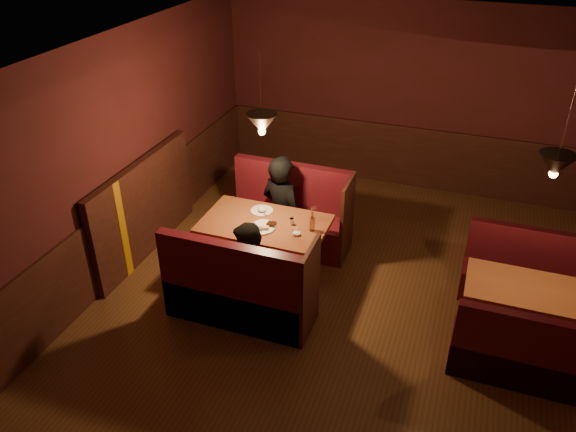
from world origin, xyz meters
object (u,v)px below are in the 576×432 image
(main_table, at_px, (266,235))
(diner_b, at_px, (250,255))
(main_bench_near, at_px, (239,295))
(second_bench_near, at_px, (518,357))
(main_bench_far, at_px, (291,220))
(second_bench_far, at_px, (519,277))
(diner_a, at_px, (282,193))
(second_table, at_px, (519,299))

(main_table, bearing_deg, diner_b, -86.41)
(main_bench_near, relative_size, second_bench_near, 1.30)
(main_bench_far, distance_m, second_bench_far, 2.93)
(diner_a, bearing_deg, second_bench_near, 177.37)
(second_bench_near, relative_size, diner_a, 0.73)
(second_bench_far, distance_m, second_bench_near, 1.37)
(second_table, xyz_separation_m, second_bench_far, (0.03, 0.68, -0.19))
(second_bench_near, distance_m, diner_a, 3.31)
(main_bench_far, relative_size, second_bench_near, 1.30)
(main_bench_near, relative_size, diner_a, 0.95)
(main_table, xyz_separation_m, main_bench_far, (0.02, 0.85, -0.26))
(second_bench_far, relative_size, diner_b, 0.89)
(main_bench_near, bearing_deg, second_bench_far, 26.93)
(main_bench_near, distance_m, second_bench_near, 2.93)
(second_table, xyz_separation_m, second_bench_near, (0.03, -0.68, -0.19))
(main_bench_far, bearing_deg, second_table, -17.25)
(second_table, xyz_separation_m, diner_a, (-2.94, 0.68, 0.39))
(diner_b, bearing_deg, diner_a, 111.44)
(main_bench_far, relative_size, second_bench_far, 1.30)
(main_bench_far, distance_m, diner_a, 0.56)
(second_table, distance_m, second_bench_far, 0.71)
(main_table, height_order, second_table, main_table)
(main_bench_far, relative_size, second_table, 1.44)
(main_bench_far, height_order, second_bench_near, main_bench_far)
(second_bench_near, xyz_separation_m, diner_a, (-2.96, 1.36, 0.58))
(second_bench_near, height_order, diner_a, diner_a)
(main_bench_near, bearing_deg, diner_a, 91.66)
(diner_a, bearing_deg, diner_b, 114.96)
(second_bench_near, bearing_deg, second_table, 92.20)
(second_bench_far, relative_size, diner_a, 0.73)
(main_table, distance_m, second_bench_far, 3.03)
(second_bench_far, bearing_deg, main_bench_near, -153.07)
(main_table, distance_m, diner_b, 0.58)
(second_bench_near, bearing_deg, diner_b, 176.72)
(main_table, height_order, second_bench_near, main_table)
(main_bench_near, bearing_deg, diner_b, 86.48)
(second_table, bearing_deg, main_table, 179.01)
(main_bench_far, bearing_deg, main_bench_near, -90.00)
(main_table, xyz_separation_m, second_table, (2.91, -0.05, -0.14))
(main_table, relative_size, second_bench_near, 1.18)
(main_bench_far, bearing_deg, second_bench_far, -4.22)
(main_bench_far, bearing_deg, diner_b, -89.29)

